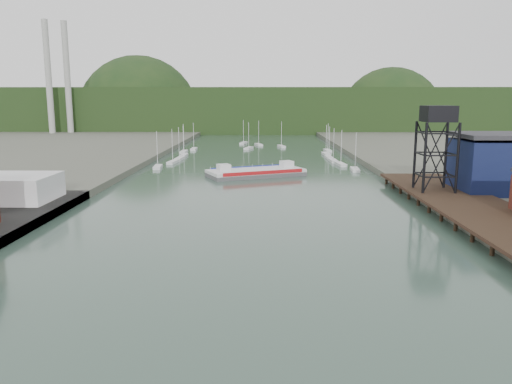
{
  "coord_description": "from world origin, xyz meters",
  "views": [
    {
      "loc": [
        2.14,
        -36.33,
        19.23
      ],
      "look_at": [
        1.13,
        45.74,
        4.0
      ],
      "focal_mm": 35.0,
      "sensor_mm": 36.0,
      "label": 1
    }
  ],
  "objects": [
    {
      "name": "blue_shed",
      "position": [
        50.0,
        60.0,
        7.06
      ],
      "size": [
        20.5,
        14.5,
        11.3
      ],
      "color": "#0C1036",
      "rests_on": "east_land"
    },
    {
      "name": "distant_hills",
      "position": [
        -3.98,
        301.35,
        10.38
      ],
      "size": [
        500.0,
        120.0,
        80.0
      ],
      "color": "#193216",
      "rests_on": "ground"
    },
    {
      "name": "smokestacks",
      "position": [
        -106.0,
        232.5,
        30.0
      ],
      "size": [
        11.2,
        8.2,
        60.0
      ],
      "color": "#A6A6A1",
      "rests_on": "ground"
    },
    {
      "name": "white_shed",
      "position": [
        -44.0,
        50.0,
        3.85
      ],
      "size": [
        18.0,
        12.0,
        4.5
      ],
      "primitive_type": "cube",
      "color": "silver",
      "rests_on": "west_quay"
    },
    {
      "name": "marina_sailboats",
      "position": [
        0.08,
        138.46,
        0.35
      ],
      "size": [
        57.71,
        92.65,
        0.9
      ],
      "color": "silver",
      "rests_on": "ground"
    },
    {
      "name": "lift_tower",
      "position": [
        35.0,
        58.0,
        15.65
      ],
      "size": [
        6.5,
        6.5,
        16.0
      ],
      "color": "black",
      "rests_on": "east_pier"
    },
    {
      "name": "east_pier",
      "position": [
        37.0,
        45.0,
        1.9
      ],
      "size": [
        14.0,
        70.0,
        2.45
      ],
      "color": "black",
      "rests_on": "ground"
    },
    {
      "name": "ground",
      "position": [
        0.0,
        0.0,
        0.0
      ],
      "size": [
        600.0,
        600.0,
        0.0
      ],
      "primitive_type": "plane",
      "color": "#283F34",
      "rests_on": "ground"
    },
    {
      "name": "chain_ferry",
      "position": [
        0.58,
        89.64,
        1.0
      ],
      "size": [
        26.09,
        18.68,
        3.49
      ],
      "rotation": [
        0.0,
        0.0,
        0.42
      ],
      "color": "#4F5052",
      "rests_on": "ground"
    }
  ]
}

